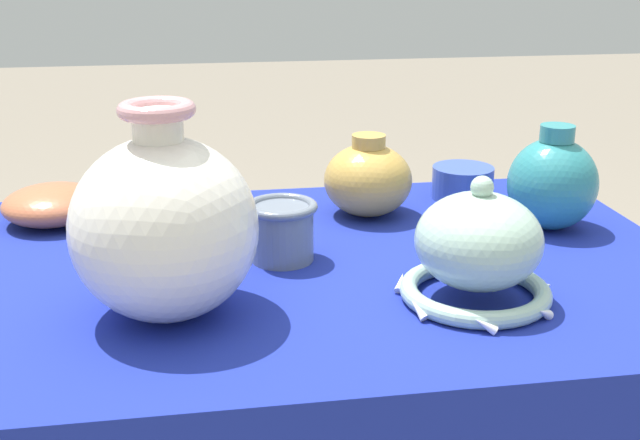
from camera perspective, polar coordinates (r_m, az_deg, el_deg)
display_table at (r=1.11m, az=-1.54°, el=-7.04°), size 1.08×0.69×0.71m
vase_tall_bulbous at (r=0.92m, az=-11.01°, el=-0.45°), size 0.21×0.21×0.25m
vase_dome_bell at (r=0.97m, az=11.15°, el=-2.23°), size 0.19×0.20×0.16m
mosaic_tile_box at (r=1.26m, az=-9.96°, el=1.91°), size 0.15×0.14×0.09m
jar_round_ochre at (r=1.26m, az=3.43°, el=2.91°), size 0.14×0.14×0.13m
jar_round_teal at (r=1.25m, az=16.20°, el=2.56°), size 0.13×0.13×0.16m
bowl_shallow_terracotta at (r=1.30m, az=-18.46°, el=1.07°), size 0.15×0.15×0.06m
pot_squat_cobalt at (r=1.38m, az=10.10°, el=2.65°), size 0.10×0.10×0.05m
cup_wide_slate at (r=1.08m, az=-2.73°, el=-0.63°), size 0.10×0.10×0.08m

